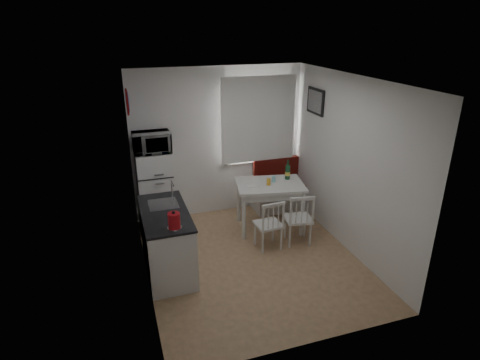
{
  "coord_description": "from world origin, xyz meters",
  "views": [
    {
      "loc": [
        -1.74,
        -4.74,
        3.28
      ],
      "look_at": [
        -0.02,
        0.5,
        1.08
      ],
      "focal_mm": 30.0,
      "sensor_mm": 36.0,
      "label": 1
    }
  ],
  "objects_px": {
    "bench": "(287,191)",
    "wine_bottle": "(288,170)",
    "fridge": "(155,191)",
    "kettle": "(174,221)",
    "chair_right": "(301,214)",
    "microwave": "(152,142)",
    "chair_left": "(271,220)",
    "kitchen_counter": "(167,240)",
    "dining_table": "(270,189)"
  },
  "relations": [
    {
      "from": "fridge",
      "to": "kettle",
      "type": "distance_m",
      "value": 1.81
    },
    {
      "from": "kettle",
      "to": "dining_table",
      "type": "bearing_deg",
      "value": 34.62
    },
    {
      "from": "dining_table",
      "to": "chair_left",
      "type": "xyz_separation_m",
      "value": [
        -0.25,
        -0.65,
        -0.22
      ]
    },
    {
      "from": "fridge",
      "to": "microwave",
      "type": "bearing_deg",
      "value": -90.0
    },
    {
      "from": "chair_right",
      "to": "fridge",
      "type": "height_order",
      "value": "fridge"
    },
    {
      "from": "kitchen_counter",
      "to": "kettle",
      "type": "relative_size",
      "value": 5.5
    },
    {
      "from": "chair_left",
      "to": "chair_right",
      "type": "distance_m",
      "value": 0.5
    },
    {
      "from": "fridge",
      "to": "kettle",
      "type": "bearing_deg",
      "value": -89.03
    },
    {
      "from": "dining_table",
      "to": "wine_bottle",
      "type": "distance_m",
      "value": 0.45
    },
    {
      "from": "dining_table",
      "to": "chair_right",
      "type": "distance_m",
      "value": 0.73
    },
    {
      "from": "kitchen_counter",
      "to": "dining_table",
      "type": "bearing_deg",
      "value": 20.54
    },
    {
      "from": "chair_left",
      "to": "kitchen_counter",
      "type": "bearing_deg",
      "value": 177.78
    },
    {
      "from": "dining_table",
      "to": "chair_right",
      "type": "xyz_separation_m",
      "value": [
        0.25,
        -0.66,
        -0.19
      ]
    },
    {
      "from": "chair_left",
      "to": "wine_bottle",
      "type": "relative_size",
      "value": 1.3
    },
    {
      "from": "chair_left",
      "to": "chair_right",
      "type": "xyz_separation_m",
      "value": [
        0.5,
        -0.0,
        0.02
      ]
    },
    {
      "from": "bench",
      "to": "wine_bottle",
      "type": "xyz_separation_m",
      "value": [
        -0.28,
        -0.58,
        0.67
      ]
    },
    {
      "from": "chair_right",
      "to": "microwave",
      "type": "relative_size",
      "value": 0.8
    },
    {
      "from": "chair_left",
      "to": "fridge",
      "type": "xyz_separation_m",
      "value": [
        -1.54,
        1.22,
        0.18
      ]
    },
    {
      "from": "kitchen_counter",
      "to": "bench",
      "type": "bearing_deg",
      "value": 29.02
    },
    {
      "from": "kitchen_counter",
      "to": "bench",
      "type": "relative_size",
      "value": 1.02
    },
    {
      "from": "fridge",
      "to": "kettle",
      "type": "xyz_separation_m",
      "value": [
        0.03,
        -1.78,
        0.34
      ]
    },
    {
      "from": "kettle",
      "to": "wine_bottle",
      "type": "relative_size",
      "value": 0.72
    },
    {
      "from": "microwave",
      "to": "dining_table",
      "type": "bearing_deg",
      "value": -16.15
    },
    {
      "from": "microwave",
      "to": "kettle",
      "type": "distance_m",
      "value": 1.8
    },
    {
      "from": "chair_left",
      "to": "wine_bottle",
      "type": "height_order",
      "value": "wine_bottle"
    },
    {
      "from": "kitchen_counter",
      "to": "microwave",
      "type": "xyz_separation_m",
      "value": [
        0.02,
        1.19,
        1.07
      ]
    },
    {
      "from": "dining_table",
      "to": "wine_bottle",
      "type": "xyz_separation_m",
      "value": [
        0.35,
        0.1,
        0.26
      ]
    },
    {
      "from": "kitchen_counter",
      "to": "fridge",
      "type": "distance_m",
      "value": 1.26
    },
    {
      "from": "wine_bottle",
      "to": "chair_right",
      "type": "bearing_deg",
      "value": -97.52
    },
    {
      "from": "fridge",
      "to": "kettle",
      "type": "relative_size",
      "value": 5.69
    },
    {
      "from": "bench",
      "to": "fridge",
      "type": "relative_size",
      "value": 0.95
    },
    {
      "from": "bench",
      "to": "wine_bottle",
      "type": "distance_m",
      "value": 0.93
    },
    {
      "from": "bench",
      "to": "fridge",
      "type": "height_order",
      "value": "fridge"
    },
    {
      "from": "dining_table",
      "to": "fridge",
      "type": "relative_size",
      "value": 0.88
    },
    {
      "from": "chair_left",
      "to": "wine_bottle",
      "type": "xyz_separation_m",
      "value": [
        0.6,
        0.75,
        0.47
      ]
    },
    {
      "from": "kitchen_counter",
      "to": "chair_left",
      "type": "relative_size",
      "value": 3.03
    },
    {
      "from": "chair_right",
      "to": "kitchen_counter",
      "type": "bearing_deg",
      "value": -168.81
    },
    {
      "from": "fridge",
      "to": "wine_bottle",
      "type": "bearing_deg",
      "value": -12.34
    },
    {
      "from": "bench",
      "to": "chair_left",
      "type": "height_order",
      "value": "bench"
    },
    {
      "from": "chair_right",
      "to": "microwave",
      "type": "distance_m",
      "value": 2.55
    },
    {
      "from": "bench",
      "to": "dining_table",
      "type": "distance_m",
      "value": 1.02
    },
    {
      "from": "chair_right",
      "to": "microwave",
      "type": "xyz_separation_m",
      "value": [
        -2.04,
        1.17,
        1.0
      ]
    },
    {
      "from": "bench",
      "to": "chair_left",
      "type": "relative_size",
      "value": 2.97
    },
    {
      "from": "chair_left",
      "to": "microwave",
      "type": "height_order",
      "value": "microwave"
    },
    {
      "from": "kitchen_counter",
      "to": "wine_bottle",
      "type": "xyz_separation_m",
      "value": [
        2.16,
        0.78,
        0.52
      ]
    },
    {
      "from": "dining_table",
      "to": "chair_left",
      "type": "bearing_deg",
      "value": -99.88
    },
    {
      "from": "wine_bottle",
      "to": "chair_left",
      "type": "bearing_deg",
      "value": -128.52
    },
    {
      "from": "dining_table",
      "to": "wine_bottle",
      "type": "height_order",
      "value": "wine_bottle"
    },
    {
      "from": "microwave",
      "to": "wine_bottle",
      "type": "bearing_deg",
      "value": -11.05
    },
    {
      "from": "chair_left",
      "to": "fridge",
      "type": "relative_size",
      "value": 0.32
    }
  ]
}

